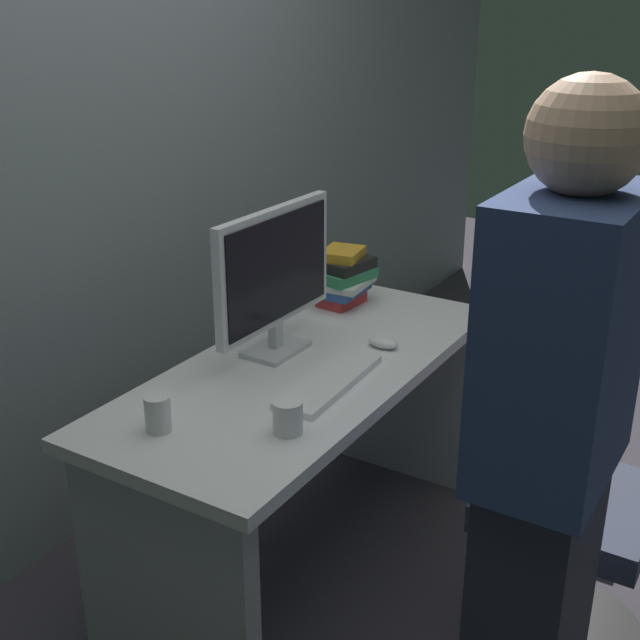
% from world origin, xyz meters
% --- Properties ---
extents(ground_plane, '(9.00, 9.00, 0.00)m').
position_xyz_m(ground_plane, '(0.00, 0.00, 0.00)').
color(ground_plane, '#3D3842').
extents(wall_back, '(6.40, 0.10, 3.00)m').
position_xyz_m(wall_back, '(0.00, 0.82, 1.50)').
color(wall_back, gray).
rests_on(wall_back, ground).
extents(desk, '(1.47, 0.64, 0.72)m').
position_xyz_m(desk, '(0.00, 0.00, 0.50)').
color(desk, white).
rests_on(desk, ground).
extents(office_chair, '(0.52, 0.52, 0.94)m').
position_xyz_m(office_chair, '(0.09, -0.75, 0.43)').
color(office_chair, black).
rests_on(office_chair, ground).
extents(person_at_desk, '(0.40, 0.24, 1.64)m').
position_xyz_m(person_at_desk, '(-0.41, -0.85, 0.84)').
color(person_at_desk, '#262838').
rests_on(person_at_desk, ground).
extents(monitor, '(0.54, 0.14, 0.46)m').
position_xyz_m(monitor, '(0.02, 0.12, 0.98)').
color(monitor, silver).
rests_on(monitor, desk).
extents(keyboard, '(0.44, 0.15, 0.02)m').
position_xyz_m(keyboard, '(-0.09, -0.14, 0.73)').
color(keyboard, white).
rests_on(keyboard, desk).
extents(mouse, '(0.06, 0.10, 0.03)m').
position_xyz_m(mouse, '(0.23, -0.15, 0.74)').
color(mouse, white).
rests_on(mouse, desk).
extents(cup_near_keyboard, '(0.08, 0.08, 0.09)m').
position_xyz_m(cup_near_keyboard, '(-0.38, -0.19, 0.77)').
color(cup_near_keyboard, silver).
rests_on(cup_near_keyboard, desk).
extents(cup_by_monitor, '(0.07, 0.07, 0.10)m').
position_xyz_m(cup_by_monitor, '(-0.54, 0.10, 0.77)').
color(cup_by_monitor, silver).
rests_on(cup_by_monitor, desk).
extents(book_stack, '(0.23, 0.19, 0.20)m').
position_xyz_m(book_stack, '(0.50, 0.16, 0.83)').
color(book_stack, red).
rests_on(book_stack, desk).
extents(handbag, '(0.34, 0.14, 0.38)m').
position_xyz_m(handbag, '(0.83, -0.69, 0.14)').
color(handbag, brown).
rests_on(handbag, ground).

